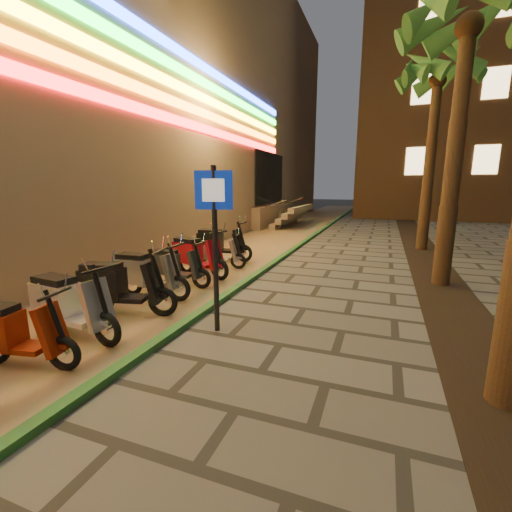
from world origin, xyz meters
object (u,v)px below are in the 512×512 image
at_px(scooter_10, 215,253).
at_px(scooter_4, 12,332).
at_px(scooter_5, 68,304).
at_px(scooter_6, 117,286).
at_px(scooter_8, 173,266).
at_px(scooter_9, 195,255).
at_px(scooter_7, 144,273).
at_px(pedestrian_sign, 215,227).
at_px(scooter_11, 218,243).

bearing_deg(scooter_10, scooter_4, -101.87).
xyz_separation_m(scooter_5, scooter_6, (0.05, 1.04, 0.01)).
distance_m(scooter_8, scooter_9, 1.02).
xyz_separation_m(scooter_4, scooter_10, (-0.06, 5.92, -0.02)).
bearing_deg(scooter_4, scooter_7, 83.85).
bearing_deg(pedestrian_sign, scooter_6, 163.75).
xyz_separation_m(scooter_7, scooter_11, (-0.20, 3.93, 0.02)).
distance_m(scooter_4, scooter_9, 5.00).
bearing_deg(scooter_7, scooter_5, -88.20).
height_order(scooter_4, scooter_7, scooter_7).
relative_size(scooter_9, scooter_10, 1.23).
bearing_deg(scooter_8, scooter_5, -88.29).
bearing_deg(scooter_8, scooter_9, 90.09).
distance_m(pedestrian_sign, scooter_11, 5.64).
relative_size(scooter_6, scooter_9, 0.99).
bearing_deg(scooter_5, scooter_11, 99.03).
bearing_deg(scooter_8, scooter_11, 95.63).
distance_m(scooter_7, scooter_9, 2.00).
height_order(scooter_6, scooter_8, scooter_6).
bearing_deg(scooter_4, scooter_9, 81.13).
bearing_deg(scooter_4, scooter_6, 80.50).
distance_m(scooter_6, scooter_10, 3.94).
bearing_deg(scooter_6, scooter_8, 79.35).
distance_m(scooter_9, scooter_11, 1.94).
bearing_deg(scooter_9, pedestrian_sign, -39.19).
height_order(pedestrian_sign, scooter_6, pedestrian_sign).
bearing_deg(scooter_4, pedestrian_sign, 33.76).
xyz_separation_m(scooter_4, scooter_7, (-0.24, 3.00, 0.06)).
distance_m(scooter_4, scooter_11, 6.94).
height_order(pedestrian_sign, scooter_7, pedestrian_sign).
distance_m(pedestrian_sign, scooter_9, 3.90).
bearing_deg(scooter_7, scooter_8, 83.42).
distance_m(scooter_6, scooter_8, 2.00).
height_order(scooter_6, scooter_10, scooter_6).
distance_m(pedestrian_sign, scooter_5, 2.63).
relative_size(scooter_5, scooter_11, 0.98).
bearing_deg(scooter_9, scooter_6, -72.67).
relative_size(scooter_7, scooter_8, 1.10).
bearing_deg(scooter_7, scooter_9, 85.46).
bearing_deg(pedestrian_sign, scooter_5, -169.96).
relative_size(scooter_5, scooter_9, 0.98).
height_order(scooter_8, scooter_9, scooter_9).
xyz_separation_m(scooter_4, scooter_8, (-0.17, 3.98, 0.01)).
xyz_separation_m(scooter_8, scooter_10, (0.11, 1.93, -0.03)).
relative_size(scooter_7, scooter_9, 0.96).
distance_m(scooter_4, scooter_8, 3.99).
relative_size(scooter_9, scooter_11, 1.00).
xyz_separation_m(scooter_7, scooter_10, (0.18, 2.92, -0.08)).
distance_m(pedestrian_sign, scooter_10, 4.63).
distance_m(pedestrian_sign, scooter_4, 3.09).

